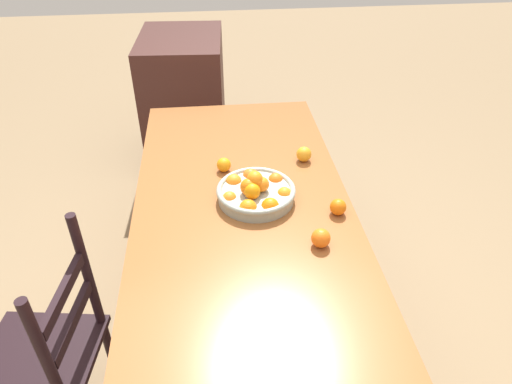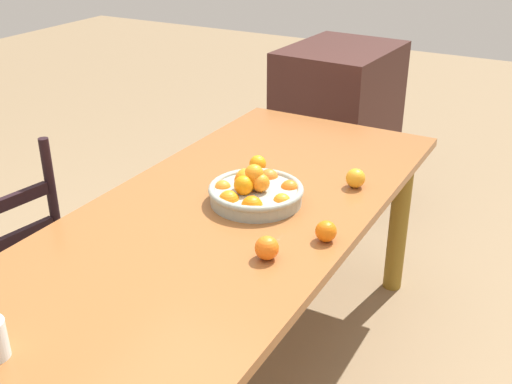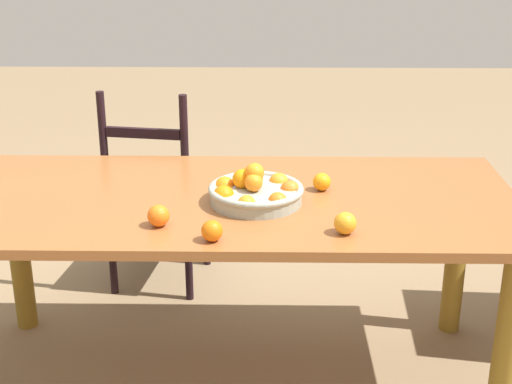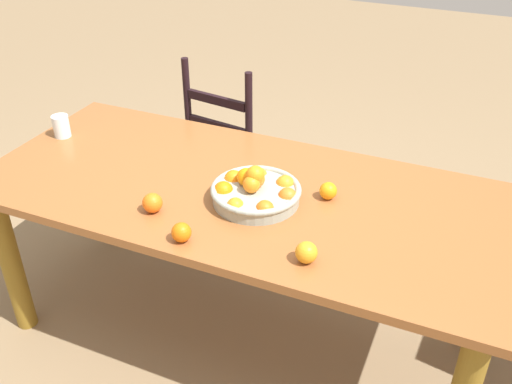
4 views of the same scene
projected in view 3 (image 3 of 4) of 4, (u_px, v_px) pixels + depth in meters
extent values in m
plane|color=#866E4E|center=(234.00, 374.00, 2.97)|extent=(12.00, 12.00, 0.00)
cube|color=brown|center=(232.00, 201.00, 2.70)|extent=(2.08, 0.92, 0.03)
cylinder|color=olive|center=(507.00, 347.00, 2.49)|extent=(0.09, 0.09, 0.73)
cylinder|color=olive|center=(19.00, 251.00, 3.19)|extent=(0.09, 0.09, 0.73)
cylinder|color=olive|center=(456.00, 254.00, 3.16)|extent=(0.09, 0.09, 0.73)
cube|color=black|center=(159.00, 196.00, 3.58)|extent=(0.49, 0.49, 0.03)
cylinder|color=black|center=(206.00, 226.00, 3.80)|extent=(0.04, 0.04, 0.43)
cylinder|color=black|center=(136.00, 222.00, 3.86)|extent=(0.04, 0.04, 0.43)
cylinder|color=black|center=(189.00, 258.00, 3.46)|extent=(0.04, 0.04, 0.43)
cylinder|color=black|center=(112.00, 253.00, 3.52)|extent=(0.04, 0.04, 0.43)
cylinder|color=black|center=(185.00, 155.00, 3.28)|extent=(0.04, 0.04, 0.54)
cylinder|color=black|center=(104.00, 150.00, 3.33)|extent=(0.04, 0.04, 0.54)
cube|color=black|center=(145.00, 163.00, 3.32)|extent=(0.34, 0.07, 0.04)
cube|color=black|center=(143.00, 133.00, 3.27)|extent=(0.34, 0.07, 0.04)
cylinder|color=#99A295|center=(256.00, 196.00, 2.63)|extent=(0.32, 0.32, 0.05)
torus|color=#99A295|center=(256.00, 189.00, 2.62)|extent=(0.34, 0.34, 0.02)
sphere|color=orange|center=(290.00, 190.00, 2.63)|extent=(0.07, 0.07, 0.07)
sphere|color=orange|center=(279.00, 183.00, 2.71)|extent=(0.07, 0.07, 0.07)
sphere|color=orange|center=(247.00, 180.00, 2.73)|extent=(0.06, 0.06, 0.06)
sphere|color=orange|center=(225.00, 187.00, 2.67)|extent=(0.07, 0.07, 0.07)
sphere|color=orange|center=(224.00, 196.00, 2.58)|extent=(0.07, 0.07, 0.07)
sphere|color=orange|center=(247.00, 204.00, 2.52)|extent=(0.06, 0.06, 0.06)
sphere|color=orange|center=(278.00, 202.00, 2.54)|extent=(0.07, 0.07, 0.07)
sphere|color=orange|center=(255.00, 173.00, 2.61)|extent=(0.07, 0.07, 0.07)
sphere|color=orange|center=(253.00, 178.00, 2.63)|extent=(0.07, 0.07, 0.07)
sphere|color=orange|center=(254.00, 183.00, 2.59)|extent=(0.06, 0.06, 0.06)
sphere|color=orange|center=(242.00, 179.00, 2.63)|extent=(0.07, 0.07, 0.07)
sphere|color=orange|center=(250.00, 177.00, 2.64)|extent=(0.07, 0.07, 0.07)
sphere|color=orange|center=(345.00, 223.00, 2.38)|extent=(0.07, 0.07, 0.07)
sphere|color=orange|center=(158.00, 216.00, 2.43)|extent=(0.07, 0.07, 0.07)
sphere|color=orange|center=(322.00, 182.00, 2.74)|extent=(0.07, 0.07, 0.07)
sphere|color=orange|center=(212.00, 231.00, 2.33)|extent=(0.07, 0.07, 0.07)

